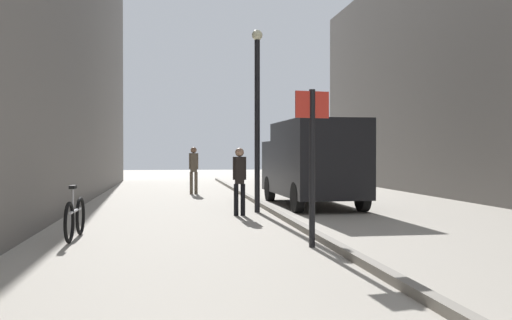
% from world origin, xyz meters
% --- Properties ---
extents(ground_plane, '(80.00, 80.00, 0.00)m').
position_xyz_m(ground_plane, '(0.00, 12.00, 0.00)').
color(ground_plane, '#A8A093').
extents(kerb_strip, '(0.16, 40.00, 0.12)m').
position_xyz_m(kerb_strip, '(1.58, 12.00, 0.06)').
color(kerb_strip, gray).
rests_on(kerb_strip, ground_plane).
extents(pedestrian_main_foreground, '(0.33, 0.22, 1.68)m').
position_xyz_m(pedestrian_main_foreground, '(0.64, 13.10, 0.97)').
color(pedestrian_main_foreground, black).
rests_on(pedestrian_main_foreground, ground_plane).
extents(pedestrian_mid_block, '(0.35, 0.23, 1.77)m').
position_xyz_m(pedestrian_mid_block, '(-0.17, 20.88, 1.02)').
color(pedestrian_mid_block, brown).
rests_on(pedestrian_mid_block, ground_plane).
extents(delivery_van, '(2.08, 5.42, 2.45)m').
position_xyz_m(delivery_van, '(3.06, 15.45, 1.31)').
color(delivery_van, black).
rests_on(delivery_van, ground_plane).
extents(street_sign_post, '(0.59, 0.15, 2.60)m').
position_xyz_m(street_sign_post, '(1.26, 8.14, 1.55)').
color(street_sign_post, black).
rests_on(street_sign_post, ground_plane).
extents(lamp_post, '(0.28, 0.28, 4.76)m').
position_xyz_m(lamp_post, '(1.20, 13.87, 2.72)').
color(lamp_post, black).
rests_on(lamp_post, ground_plane).
extents(bicycle_leaning, '(0.12, 1.77, 0.98)m').
position_xyz_m(bicycle_leaning, '(-2.76, 9.66, 0.38)').
color(bicycle_leaning, black).
rests_on(bicycle_leaning, ground_plane).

